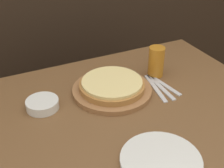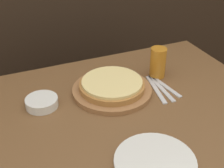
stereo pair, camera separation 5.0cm
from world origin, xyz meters
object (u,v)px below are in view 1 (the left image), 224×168
beer_glass (156,60)px  fork (155,88)px  pizza_on_board (112,87)px  dinner_plate (161,161)px  dinner_knife (160,87)px  side_bowl (42,104)px  spoon (165,85)px

beer_glass → fork: size_ratio=0.63×
pizza_on_board → beer_glass: 0.25m
dinner_plate → fork: 0.43m
dinner_knife → beer_glass: bearing=69.5°
pizza_on_board → side_bowl: 0.29m
pizza_on_board → spoon: size_ratio=1.78×
pizza_on_board → fork: size_ratio=1.52×
pizza_on_board → side_bowl: (-0.29, 0.02, -0.01)m
beer_glass → side_bowl: (-0.53, -0.03, -0.06)m
fork → dinner_knife: 0.02m
dinner_knife → pizza_on_board: bearing=164.5°
beer_glass → pizza_on_board: bearing=-169.5°
dinner_plate → spoon: bearing=54.2°
dinner_knife → spoon: bearing=0.0°
beer_glass → dinner_plate: (-0.28, -0.47, -0.07)m
side_bowl → spoon: 0.52m
dinner_knife → spoon: size_ratio=1.17×
pizza_on_board → dinner_plate: 0.43m
dinner_plate → fork: bearing=59.6°
pizza_on_board → fork: 0.19m
fork → pizza_on_board: bearing=162.5°
fork → spoon: size_ratio=1.17×
pizza_on_board → dinner_plate: (-0.04, -0.43, -0.02)m
pizza_on_board → fork: (0.18, -0.06, -0.02)m
side_bowl → fork: 0.47m
dinner_plate → spoon: 0.46m
beer_glass → fork: beer_glass is taller
dinner_plate → side_bowl: 0.51m
beer_glass → side_bowl: 0.54m
fork → spoon: bearing=0.0°
side_bowl → spoon: side_bowl is taller
side_bowl → spoon: (0.52, -0.07, -0.02)m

